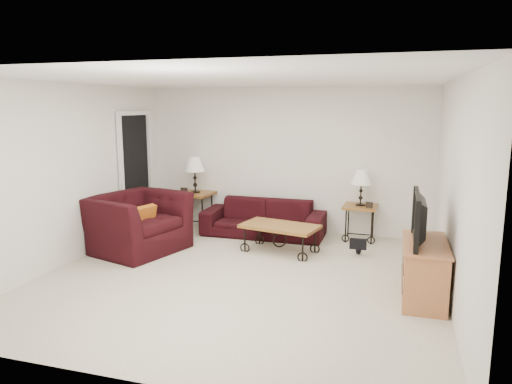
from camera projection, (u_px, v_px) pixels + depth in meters
ground at (241, 277)px, 6.15m from camera, size 5.00×5.00×0.00m
wall_back at (286, 160)px, 8.28m from camera, size 5.00×0.02×2.50m
wall_front at (134, 232)px, 3.57m from camera, size 5.00×0.02×2.50m
wall_left at (71, 174)px, 6.63m from camera, size 0.02×5.00×2.50m
wall_right at (455, 192)px, 5.22m from camera, size 0.02×5.00×2.50m
ceiling at (239, 80)px, 5.70m from camera, size 5.00×5.00×0.00m
doorway at (136, 174)px, 8.22m from camera, size 0.08×0.94×2.04m
sofa at (263, 218)px, 8.07m from camera, size 2.06×0.81×0.60m
side_table_left at (196, 210)px, 8.61m from camera, size 0.64×0.64×0.65m
side_table_right at (360, 223)px, 7.79m from camera, size 0.56×0.56×0.59m
lamp_left at (195, 175)px, 8.50m from camera, size 0.40×0.40×0.65m
lamp_right at (361, 188)px, 7.69m from camera, size 0.34×0.34×0.59m
photo_frame_left at (184, 191)px, 8.45m from camera, size 0.13×0.03×0.11m
photo_frame_right at (369, 205)px, 7.55m from camera, size 0.12×0.04×0.10m
coffee_table at (280, 238)px, 7.16m from camera, size 1.24×0.84×0.43m
armchair at (137, 223)px, 7.20m from camera, size 1.50×1.61×0.87m
throw_pillow at (144, 219)px, 7.10m from camera, size 0.21×0.41×0.39m
tv_stand at (424, 271)px, 5.42m from camera, size 0.46×1.10×0.66m
television at (425, 218)px, 5.31m from camera, size 0.13×0.99×0.57m
backpack at (359, 239)px, 7.03m from camera, size 0.43×0.36×0.49m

